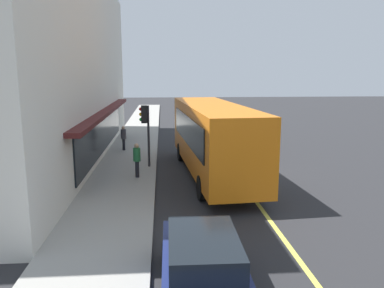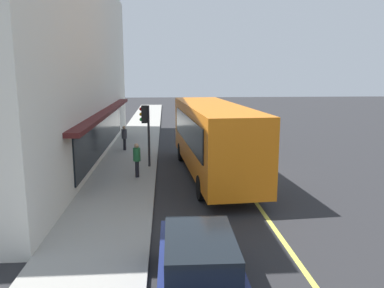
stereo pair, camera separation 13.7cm
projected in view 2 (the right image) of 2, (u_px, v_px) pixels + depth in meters
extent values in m
plane|color=#28282B|center=(235.00, 172.00, 19.34)|extent=(120.00, 120.00, 0.00)
cube|color=#9E9B93|center=(125.00, 173.00, 18.93)|extent=(80.00, 3.14, 0.15)
cube|color=#D8D14C|center=(235.00, 172.00, 19.34)|extent=(36.00, 0.16, 0.01)
cube|color=#4C1919|center=(107.00, 111.00, 22.09)|extent=(17.77, 0.70, 0.20)
cube|color=black|center=(104.00, 133.00, 22.31)|extent=(15.23, 0.08, 2.00)
cube|color=orange|center=(212.00, 136.00, 18.33)|extent=(11.15, 3.28, 3.00)
cube|color=black|center=(195.00, 116.00, 23.56)|extent=(0.27, 2.10, 1.80)
cube|color=black|center=(187.00, 130.00, 17.79)|extent=(8.78, 0.69, 1.32)
cube|color=black|center=(240.00, 129.00, 18.15)|extent=(8.78, 0.69, 1.32)
cube|color=#0CF259|center=(195.00, 101.00, 23.47)|extent=(0.22, 1.90, 0.36)
cube|color=#2D2D33|center=(195.00, 141.00, 23.96)|extent=(0.33, 2.41, 0.40)
cylinder|color=black|center=(181.00, 152.00, 21.87)|extent=(1.02, 0.37, 1.00)
cylinder|color=black|center=(219.00, 151.00, 22.19)|extent=(1.02, 0.37, 1.00)
cylinder|color=black|center=(201.00, 188.00, 15.02)|extent=(1.02, 0.37, 1.00)
cylinder|color=black|center=(256.00, 185.00, 15.34)|extent=(1.02, 0.37, 1.00)
cylinder|color=#2D2D33|center=(149.00, 136.00, 19.65)|extent=(0.12, 0.12, 3.20)
cube|color=black|center=(144.00, 114.00, 19.43)|extent=(0.30, 0.30, 0.90)
sphere|color=red|center=(141.00, 109.00, 19.36)|extent=(0.18, 0.18, 0.18)
sphere|color=orange|center=(141.00, 114.00, 19.41)|extent=(0.18, 0.18, 0.18)
sphere|color=green|center=(141.00, 119.00, 19.46)|extent=(0.18, 0.18, 0.18)
cube|color=navy|center=(199.00, 273.00, 8.48)|extent=(4.33, 1.87, 0.75)
cube|color=black|center=(200.00, 249.00, 8.21)|extent=(2.43, 1.55, 0.55)
cylinder|color=black|center=(164.00, 255.00, 9.87)|extent=(0.64, 0.23, 0.64)
cylinder|color=black|center=(226.00, 253.00, 9.96)|extent=(0.64, 0.23, 0.64)
cylinder|color=black|center=(125.00, 144.00, 24.06)|extent=(0.18, 0.18, 0.75)
cylinder|color=#3F3F47|center=(124.00, 134.00, 23.93)|extent=(0.34, 0.34, 0.59)
sphere|color=tan|center=(124.00, 128.00, 23.86)|extent=(0.21, 0.21, 0.21)
cylinder|color=black|center=(137.00, 169.00, 17.80)|extent=(0.18, 0.18, 0.78)
cylinder|color=#26723F|center=(137.00, 154.00, 17.67)|extent=(0.34, 0.34, 0.62)
sphere|color=tan|center=(136.00, 146.00, 17.59)|extent=(0.22, 0.22, 0.22)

